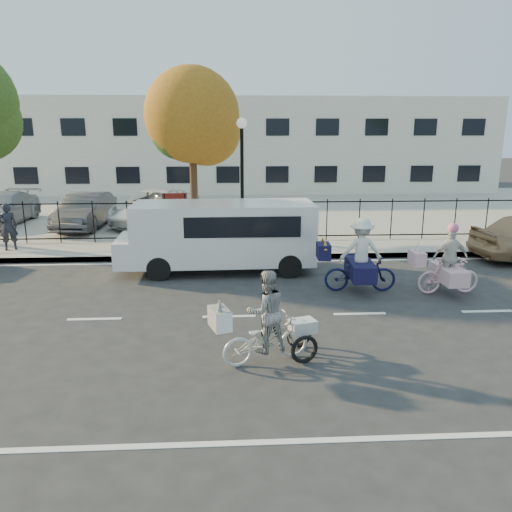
{
  "coord_description": "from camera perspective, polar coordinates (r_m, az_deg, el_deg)",
  "views": [
    {
      "loc": [
        0.03,
        -10.6,
        4.13
      ],
      "look_at": [
        0.68,
        1.2,
        1.1
      ],
      "focal_mm": 35.0,
      "sensor_mm": 36.0,
      "label": 1
    }
  ],
  "objects": [
    {
      "name": "ground",
      "position": [
        11.37,
        -3.1,
        -6.93
      ],
      "size": [
        120.0,
        120.0,
        0.0
      ],
      "primitive_type": "plane",
      "color": "#333334"
    },
    {
      "name": "road_markings",
      "position": [
        11.37,
        -3.1,
        -6.91
      ],
      "size": [
        60.0,
        9.52,
        0.01
      ],
      "primitive_type": null,
      "color": "silver",
      "rests_on": "ground"
    },
    {
      "name": "curb",
      "position": [
        16.16,
        -3.14,
        -0.16
      ],
      "size": [
        60.0,
        0.1,
        0.15
      ],
      "primitive_type": "cube",
      "color": "#A8A399",
      "rests_on": "ground"
    },
    {
      "name": "sidewalk",
      "position": [
        17.18,
        -3.15,
        0.71
      ],
      "size": [
        60.0,
        2.2,
        0.15
      ],
      "primitive_type": "cube",
      "color": "#A8A399",
      "rests_on": "ground"
    },
    {
      "name": "parking_lot",
      "position": [
        25.92,
        -3.18,
        5.36
      ],
      "size": [
        60.0,
        15.6,
        0.15
      ],
      "primitive_type": "cube",
      "color": "#A8A399",
      "rests_on": "ground"
    },
    {
      "name": "iron_fence",
      "position": [
        18.09,
        -3.19,
        4.08
      ],
      "size": [
        58.0,
        0.06,
        1.5
      ],
      "primitive_type": null,
      "color": "black",
      "rests_on": "sidewalk"
    },
    {
      "name": "building",
      "position": [
        35.62,
        -3.26,
        12.55
      ],
      "size": [
        34.0,
        10.0,
        6.0
      ],
      "primitive_type": "cube",
      "color": "silver",
      "rests_on": "ground"
    },
    {
      "name": "lamppost",
      "position": [
        17.43,
        -1.62,
        11.03
      ],
      "size": [
        0.36,
        0.36,
        4.33
      ],
      "color": "black",
      "rests_on": "sidewalk"
    },
    {
      "name": "street_sign",
      "position": [
        17.71,
        -9.24,
        5.39
      ],
      "size": [
        0.85,
        0.06,
        1.8
      ],
      "color": "black",
      "rests_on": "sidewalk"
    },
    {
      "name": "zebra_trike",
      "position": [
        9.04,
        1.2,
        -8.14
      ],
      "size": [
        2.01,
        1.26,
        1.73
      ],
      "rotation": [
        0.0,
        0.0,
        1.89
      ],
      "color": "silver",
      "rests_on": "ground"
    },
    {
      "name": "unicorn_bike",
      "position": [
        13.59,
        21.08,
        -1.29
      ],
      "size": [
        1.82,
        1.27,
        1.85
      ],
      "rotation": [
        0.0,
        0.0,
        1.6
      ],
      "color": "#F9BECD",
      "rests_on": "ground"
    },
    {
      "name": "bull_bike",
      "position": [
        13.15,
        11.73,
        -0.72
      ],
      "size": [
        2.08,
        1.43,
        1.93
      ],
      "rotation": [
        0.0,
        0.0,
        1.52
      ],
      "color": "#101135",
      "rests_on": "ground"
    },
    {
      "name": "white_van",
      "position": [
        14.71,
        -4.08,
        2.55
      ],
      "size": [
        5.74,
        2.03,
        2.03
      ],
      "rotation": [
        0.0,
        0.0,
        0.02
      ],
      "color": "white",
      "rests_on": "ground"
    },
    {
      "name": "pedestrian",
      "position": [
        18.62,
        -26.48,
        3.01
      ],
      "size": [
        0.69,
        0.6,
        1.58
      ],
      "primitive_type": "imported",
      "rotation": [
        0.0,
        0.0,
        3.62
      ],
      "color": "black",
      "rests_on": "sidewalk"
    },
    {
      "name": "lot_car_a",
      "position": [
        23.97,
        -27.01,
        4.86
      ],
      "size": [
        2.13,
        4.66,
        1.32
      ],
      "primitive_type": "imported",
      "rotation": [
        0.0,
        0.0,
        -0.06
      ],
      "color": "#A0A3A8",
      "rests_on": "parking_lot"
    },
    {
      "name": "lot_car_b",
      "position": [
        21.93,
        -11.47,
        5.55
      ],
      "size": [
        3.92,
        5.67,
        1.44
      ],
      "primitive_type": "imported",
      "rotation": [
        0.0,
        0.0,
        -0.33
      ],
      "color": "white",
      "rests_on": "parking_lot"
    },
    {
      "name": "lot_car_c",
      "position": [
        21.68,
        -18.93,
        4.92
      ],
      "size": [
        1.73,
        4.35,
        1.41
      ],
      "primitive_type": "imported",
      "rotation": [
        0.0,
        0.0,
        -0.06
      ],
      "color": "#46474D",
      "rests_on": "parking_lot"
    },
    {
      "name": "tree_mid",
      "position": [
        18.89,
        -6.89,
        15.18
      ],
      "size": [
        3.49,
        3.45,
        6.33
      ],
      "color": "#442D1D",
      "rests_on": "ground"
    }
  ]
}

